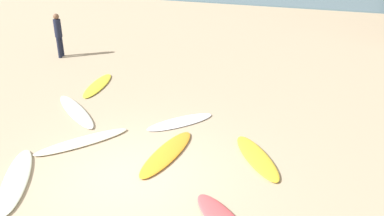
{
  "coord_description": "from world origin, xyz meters",
  "views": [
    {
      "loc": [
        3.55,
        -7.0,
        5.42
      ],
      "look_at": [
        0.53,
        3.19,
        0.3
      ],
      "focal_mm": 39.61,
      "sensor_mm": 36.0,
      "label": 1
    }
  ],
  "objects_px": {
    "surfboard_3": "(76,111)",
    "surfboard_4": "(82,141)",
    "surfboard_2": "(180,122)",
    "surfboard_5": "(16,179)",
    "surfboard_8": "(257,157)",
    "beachgoer_near": "(58,33)",
    "surfboard_0": "(98,85)",
    "surfboard_7": "(167,153)"
  },
  "relations": [
    {
      "from": "beachgoer_near",
      "to": "surfboard_7",
      "type": "bearing_deg",
      "value": -137.8
    },
    {
      "from": "surfboard_2",
      "to": "surfboard_3",
      "type": "bearing_deg",
      "value": -130.96
    },
    {
      "from": "surfboard_7",
      "to": "surfboard_8",
      "type": "xyz_separation_m",
      "value": [
        2.11,
        0.43,
        0.0
      ]
    },
    {
      "from": "surfboard_0",
      "to": "surfboard_2",
      "type": "height_order",
      "value": "surfboard_0"
    },
    {
      "from": "surfboard_4",
      "to": "beachgoer_near",
      "type": "relative_size",
      "value": 1.42
    },
    {
      "from": "surfboard_4",
      "to": "surfboard_8",
      "type": "relative_size",
      "value": 1.16
    },
    {
      "from": "surfboard_8",
      "to": "surfboard_0",
      "type": "bearing_deg",
      "value": 120.43
    },
    {
      "from": "surfboard_3",
      "to": "beachgoer_near",
      "type": "xyz_separation_m",
      "value": [
        -3.13,
        4.24,
        0.91
      ]
    },
    {
      "from": "surfboard_3",
      "to": "surfboard_8",
      "type": "relative_size",
      "value": 1.22
    },
    {
      "from": "surfboard_0",
      "to": "surfboard_8",
      "type": "height_order",
      "value": "surfboard_8"
    },
    {
      "from": "surfboard_2",
      "to": "surfboard_0",
      "type": "bearing_deg",
      "value": -161.72
    },
    {
      "from": "surfboard_0",
      "to": "surfboard_5",
      "type": "relative_size",
      "value": 0.84
    },
    {
      "from": "surfboard_5",
      "to": "surfboard_7",
      "type": "distance_m",
      "value": 3.38
    },
    {
      "from": "surfboard_4",
      "to": "beachgoer_near",
      "type": "height_order",
      "value": "beachgoer_near"
    },
    {
      "from": "surfboard_5",
      "to": "surfboard_8",
      "type": "relative_size",
      "value": 1.19
    },
    {
      "from": "surfboard_0",
      "to": "surfboard_4",
      "type": "height_order",
      "value": "surfboard_4"
    },
    {
      "from": "surfboard_2",
      "to": "surfboard_5",
      "type": "distance_m",
      "value": 4.43
    },
    {
      "from": "surfboard_2",
      "to": "surfboard_7",
      "type": "distance_m",
      "value": 1.67
    },
    {
      "from": "surfboard_4",
      "to": "beachgoer_near",
      "type": "xyz_separation_m",
      "value": [
        -4.18,
        5.73,
        0.91
      ]
    },
    {
      "from": "surfboard_4",
      "to": "surfboard_5",
      "type": "relative_size",
      "value": 0.98
    },
    {
      "from": "surfboard_3",
      "to": "beachgoer_near",
      "type": "relative_size",
      "value": 1.49
    },
    {
      "from": "surfboard_2",
      "to": "surfboard_3",
      "type": "xyz_separation_m",
      "value": [
        -3.08,
        -0.24,
        0.01
      ]
    },
    {
      "from": "surfboard_5",
      "to": "beachgoer_near",
      "type": "distance_m",
      "value": 8.47
    },
    {
      "from": "surfboard_5",
      "to": "surfboard_8",
      "type": "xyz_separation_m",
      "value": [
        4.88,
        2.37,
        0.0
      ]
    },
    {
      "from": "surfboard_2",
      "to": "beachgoer_near",
      "type": "bearing_deg",
      "value": -168.11
    },
    {
      "from": "surfboard_0",
      "to": "surfboard_5",
      "type": "xyz_separation_m",
      "value": [
        0.83,
        -5.29,
        0.01
      ]
    },
    {
      "from": "surfboard_4",
      "to": "surfboard_8",
      "type": "xyz_separation_m",
      "value": [
        4.34,
        0.5,
        0.01
      ]
    },
    {
      "from": "surfboard_3",
      "to": "surfboard_4",
      "type": "bearing_deg",
      "value": -103.77
    },
    {
      "from": "surfboard_3",
      "to": "surfboard_4",
      "type": "distance_m",
      "value": 1.83
    },
    {
      "from": "surfboard_2",
      "to": "surfboard_8",
      "type": "bearing_deg",
      "value": 16.57
    },
    {
      "from": "surfboard_5",
      "to": "surfboard_8",
      "type": "bearing_deg",
      "value": -0.42
    },
    {
      "from": "surfboard_3",
      "to": "surfboard_8",
      "type": "bearing_deg",
      "value": -59.36
    },
    {
      "from": "surfboard_0",
      "to": "surfboard_8",
      "type": "bearing_deg",
      "value": 146.87
    },
    {
      "from": "surfboard_8",
      "to": "beachgoer_near",
      "type": "height_order",
      "value": "beachgoer_near"
    },
    {
      "from": "surfboard_0",
      "to": "surfboard_3",
      "type": "height_order",
      "value": "surfboard_3"
    },
    {
      "from": "surfboard_0",
      "to": "surfboard_5",
      "type": "distance_m",
      "value": 5.36
    },
    {
      "from": "surfboard_3",
      "to": "surfboard_8",
      "type": "distance_m",
      "value": 5.48
    },
    {
      "from": "surfboard_5",
      "to": "surfboard_0",
      "type": "bearing_deg",
      "value": 72.68
    },
    {
      "from": "surfboard_5",
      "to": "beachgoer_near",
      "type": "relative_size",
      "value": 1.45
    },
    {
      "from": "surfboard_4",
      "to": "beachgoer_near",
      "type": "bearing_deg",
      "value": 166.68
    },
    {
      "from": "beachgoer_near",
      "to": "surfboard_5",
      "type": "bearing_deg",
      "value": -160.79
    },
    {
      "from": "surfboard_0",
      "to": "surfboard_4",
      "type": "distance_m",
      "value": 3.69
    }
  ]
}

